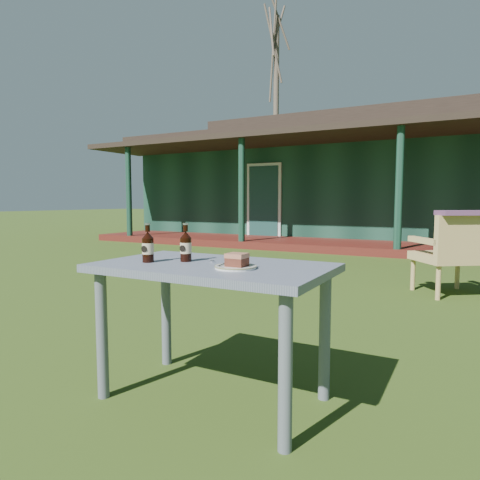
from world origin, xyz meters
The scene contains 12 objects.
ground centered at (0.00, 0.00, 0.00)m, with size 80.00×80.00×0.00m, color #334916.
pavilion centered at (0.00, 9.39, 1.61)m, with size 15.80×8.30×3.45m.
tree_left centered at (-8.00, 17.50, 5.25)m, with size 0.28×0.28×10.50m, color brown.
cafe_table centered at (0.00, -1.60, 0.62)m, with size 1.20×0.70×0.72m.
plate centered at (0.18, -1.68, 0.73)m, with size 0.20×0.20×0.01m.
cake_slice centered at (0.19, -1.69, 0.77)m, with size 0.09×0.09×0.06m.
fork centered at (0.11, -1.69, 0.74)m, with size 0.01×0.14×0.00m, color silver.
cola_bottle_near centered at (-0.17, -1.59, 0.80)m, with size 0.06×0.06×0.21m.
cola_bottle_far centered at (-0.33, -1.71, 0.80)m, with size 0.06×0.06×0.21m.
bottle_cap centered at (-0.03, -1.55, 0.72)m, with size 0.03×0.03×0.01m, color silver.
armchair_left centered at (1.03, 1.75, 0.50)m, with size 0.90×0.89×0.90m.
floral_throw centered at (1.13, 1.60, 0.92)m, with size 0.61×0.21×0.05m, color #653A61.
Camera 1 is at (1.16, -3.46, 1.04)m, focal length 32.00 mm.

